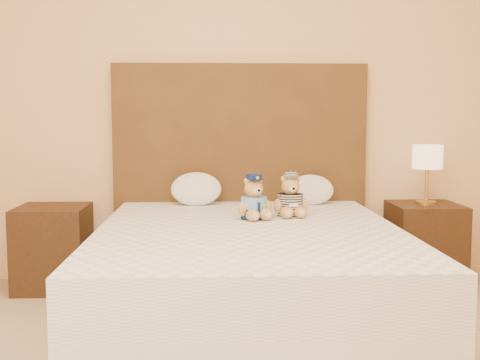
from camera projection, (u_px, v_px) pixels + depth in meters
name	position (u px, v px, depth m)	size (l,w,h in m)	color
bed	(249.00, 277.00, 3.24)	(1.60, 2.00, 0.55)	white
headboard	(240.00, 172.00, 4.19)	(1.75, 0.08, 1.50)	#543819
nightstand_left	(53.00, 248.00, 3.97)	(0.45, 0.45, 0.55)	#392012
nightstand_right	(425.00, 244.00, 4.09)	(0.45, 0.45, 0.55)	#392012
lamp	(427.00, 160.00, 4.03)	(0.20, 0.20, 0.40)	gold
teddy_police	(254.00, 197.00, 3.45)	(0.22, 0.21, 0.25)	#BE7F49
teddy_prisoner	(291.00, 196.00, 3.54)	(0.22, 0.21, 0.25)	#BE7F49
pillow_left	(196.00, 187.00, 4.01)	(0.34, 0.22, 0.24)	white
pillow_right	(311.00, 188.00, 4.04)	(0.31, 0.20, 0.22)	white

